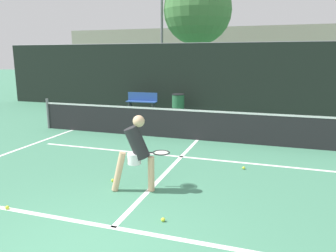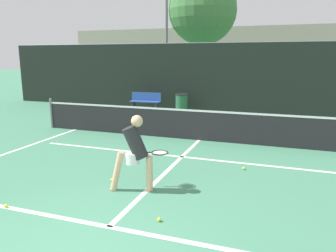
# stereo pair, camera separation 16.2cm
# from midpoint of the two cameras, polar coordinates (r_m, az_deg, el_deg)

# --- Properties ---
(court_baseline_near) EXTENTS (11.00, 0.10, 0.01)m
(court_baseline_near) POSITION_cam_midpoint_polar(r_m,az_deg,el_deg) (5.27, -10.46, -17.00)
(court_baseline_near) COLOR white
(court_baseline_near) RESTS_ON ground
(court_service_line) EXTENTS (8.25, 0.10, 0.01)m
(court_service_line) POSITION_cam_midpoint_polar(r_m,az_deg,el_deg) (8.49, 1.78, -5.37)
(court_service_line) COLOR white
(court_service_line) RESTS_ON ground
(court_center_mark) EXTENTS (0.10, 5.60, 0.01)m
(court_center_mark) POSITION_cam_midpoint_polar(r_m,az_deg,el_deg) (7.62, -0.30, -7.43)
(court_center_mark) COLOR white
(court_center_mark) RESTS_ON ground
(court_sideline_left) EXTENTS (0.10, 6.60, 0.01)m
(court_sideline_left) POSITION_cam_midpoint_polar(r_m,az_deg,el_deg) (9.95, -25.83, -3.99)
(court_sideline_left) COLOR white
(court_sideline_left) RESTS_ON ground
(net) EXTENTS (11.09, 0.09, 1.07)m
(net) POSITION_cam_midpoint_polar(r_m,az_deg,el_deg) (10.09, 4.75, 0.37)
(net) COLOR slate
(net) RESTS_ON ground
(fence_back) EXTENTS (24.00, 0.06, 3.17)m
(fence_back) POSITION_cam_midpoint_polar(r_m,az_deg,el_deg) (15.41, 9.76, 8.27)
(fence_back) COLOR black
(fence_back) RESTS_ON ground
(player_practicing) EXTENTS (1.08, 0.79, 1.48)m
(player_practicing) POSITION_cam_midpoint_polar(r_m,az_deg,el_deg) (6.22, -6.20, -4.17)
(player_practicing) COLOR #DBAD84
(player_practicing) RESTS_ON ground
(tennis_ball_scattered_1) EXTENTS (0.07, 0.07, 0.07)m
(tennis_ball_scattered_1) POSITION_cam_midpoint_polar(r_m,az_deg,el_deg) (7.76, 12.45, -7.12)
(tennis_ball_scattered_1) COLOR #D1E033
(tennis_ball_scattered_1) RESTS_ON ground
(tennis_ball_scattered_2) EXTENTS (0.07, 0.07, 0.07)m
(tennis_ball_scattered_2) POSITION_cam_midpoint_polar(r_m,az_deg,el_deg) (6.96, -10.27, -9.29)
(tennis_ball_scattered_2) COLOR #D1E033
(tennis_ball_scattered_2) RESTS_ON ground
(tennis_ball_scattered_3) EXTENTS (0.07, 0.07, 0.07)m
(tennis_ball_scattered_3) POSITION_cam_midpoint_polar(r_m,az_deg,el_deg) (6.37, -26.88, -12.54)
(tennis_ball_scattered_3) COLOR #D1E033
(tennis_ball_scattered_3) RESTS_ON ground
(tennis_ball_scattered_4) EXTENTS (0.07, 0.07, 0.07)m
(tennis_ball_scattered_4) POSITION_cam_midpoint_polar(r_m,az_deg,el_deg) (5.34, -1.78, -15.99)
(tennis_ball_scattered_4) COLOR #D1E033
(tennis_ball_scattered_4) RESTS_ON ground
(courtside_bench) EXTENTS (1.49, 0.45, 0.86)m
(courtside_bench) POSITION_cam_midpoint_polar(r_m,az_deg,el_deg) (15.68, -4.87, 4.36)
(courtside_bench) COLOR #2D519E
(courtside_bench) RESTS_ON ground
(trash_bin) EXTENTS (0.59, 0.59, 0.84)m
(trash_bin) POSITION_cam_midpoint_polar(r_m,az_deg,el_deg) (15.29, 1.47, 4.05)
(trash_bin) COLOR #28603D
(trash_bin) RESTS_ON ground
(parked_car) EXTENTS (1.69, 4.01, 1.32)m
(parked_car) POSITION_cam_midpoint_polar(r_m,az_deg,el_deg) (17.48, 14.51, 5.12)
(parked_car) COLOR #B7B7BC
(parked_car) RESTS_ON ground
(tree_west) EXTENTS (4.27, 4.27, 7.51)m
(tree_west) POSITION_cam_midpoint_polar(r_m,az_deg,el_deg) (21.74, 4.96, 19.44)
(tree_west) COLOR brown
(tree_west) RESTS_ON ground
(building_far) EXTENTS (36.00, 2.40, 5.10)m
(building_far) POSITION_cam_midpoint_polar(r_m,az_deg,el_deg) (31.08, 14.30, 11.68)
(building_far) COLOR gray
(building_far) RESTS_ON ground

